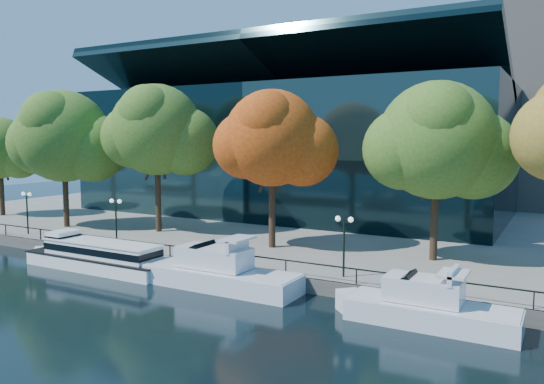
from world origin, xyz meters
The scene contains 15 objects.
ground centered at (0.00, 0.00, 0.00)m, with size 160.00×160.00×0.00m, color black.
promenade centered at (0.00, 36.38, 0.50)m, with size 90.00×67.08×1.00m.
railing centered at (0.00, 3.25, 1.94)m, with size 88.20×0.08×0.99m.
convention_building centered at (-4.00, 31.79, 8.51)m, with size 50.00×24.57×21.43m.
tour_boat centered at (-5.50, 0.84, 1.14)m, with size 14.19×3.16×2.69m.
cruiser_near centered at (5.63, 1.20, 1.12)m, with size 12.41×3.20×3.59m.
cruiser_far centered at (19.74, 0.78, 1.05)m, with size 10.17×2.82×3.32m.
tree_0 centered at (-32.09, 11.12, 8.84)m, with size 9.04×7.41×11.61m.
tree_1 centered at (-18.66, 9.25, 10.12)m, with size 11.68×9.58×13.99m.
tree_2 centered at (-8.44, 11.74, 10.73)m, with size 11.00×9.02×14.32m.
tree_3 centered at (5.01, 10.52, 9.95)m, with size 10.01×8.21×13.13m.
tree_4 centered at (17.90, 12.34, 9.77)m, with size 10.91×8.95×13.33m.
lamp_0 centered at (-18.45, 4.50, 3.98)m, with size 1.26×0.36×4.03m.
lamp_1 centered at (-6.86, 4.50, 3.98)m, with size 1.26×0.36×4.03m.
lamp_2 centered at (13.65, 4.50, 3.98)m, with size 1.26×0.36×4.03m.
Camera 1 is at (26.22, -27.68, 10.11)m, focal length 35.00 mm.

